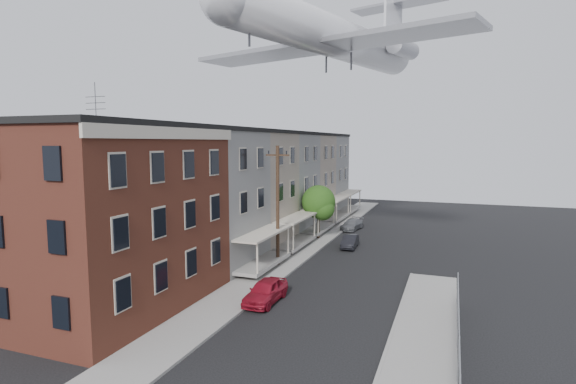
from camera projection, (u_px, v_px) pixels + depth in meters
name	position (u px, v px, depth m)	size (l,w,h in m)	color
sidewalk_left	(304.00, 248.00, 39.28)	(3.00, 62.00, 0.12)	gray
sidewalk_right	(419.00, 363.00, 18.70)	(3.00, 26.00, 0.12)	gray
curb_left	(320.00, 249.00, 38.77)	(0.15, 62.00, 0.14)	gray
curb_right	(384.00, 357.00, 19.20)	(0.15, 26.00, 0.14)	gray
corner_building	(99.00, 215.00, 25.12)	(10.31, 12.30, 12.15)	#3B1712
row_house_a	(192.00, 197.00, 33.96)	(11.98, 7.00, 10.30)	#60605D
row_house_b	(235.00, 188.00, 40.49)	(11.98, 7.00, 10.30)	gray
row_house_c	(265.00, 182.00, 47.01)	(11.98, 7.00, 10.30)	#60605D
row_house_d	(288.00, 177.00, 53.53)	(11.98, 7.00, 10.30)	gray
row_house_e	(307.00, 173.00, 60.05)	(11.98, 7.00, 10.30)	#60605D
chainlink_fence	(459.00, 359.00, 17.15)	(0.06, 18.06, 1.90)	gray
utility_pole	(278.00, 204.00, 33.21)	(1.80, 0.26, 9.00)	black
street_tree	(320.00, 204.00, 42.48)	(3.22, 3.20, 5.20)	black
car_near	(266.00, 291.00, 25.96)	(1.58, 3.93, 1.34)	maroon
car_mid	(350.00, 241.00, 39.44)	(1.19, 3.40, 1.12)	black
car_far	(352.00, 224.00, 47.60)	(1.58, 3.89, 1.13)	slate
airplane	(336.00, 38.00, 39.69)	(26.20, 29.98, 8.67)	silver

